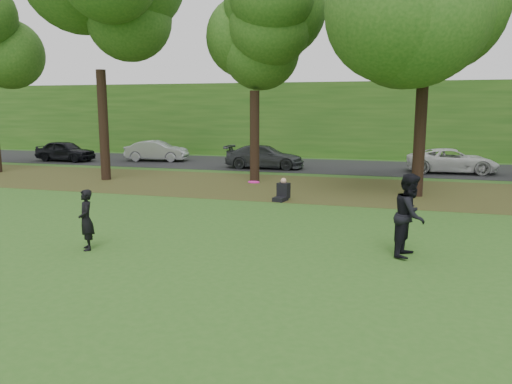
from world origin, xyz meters
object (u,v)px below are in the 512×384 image
frisbee (254,182)px  seated_person (283,192)px  player_right (410,215)px  player_left (86,220)px

frisbee → seated_person: size_ratio=0.38×
seated_person → player_right: bearing=-41.4°
player_left → seated_person: 8.18m
player_right → frisbee: 3.69m
player_left → frisbee: frisbee is taller
player_left → seated_person: size_ratio=1.78×
player_left → frisbee: (3.95, 0.92, 0.96)m
frisbee → player_left: bearing=-166.9°
player_right → seated_person: bearing=50.4°
player_left → frisbee: 4.16m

